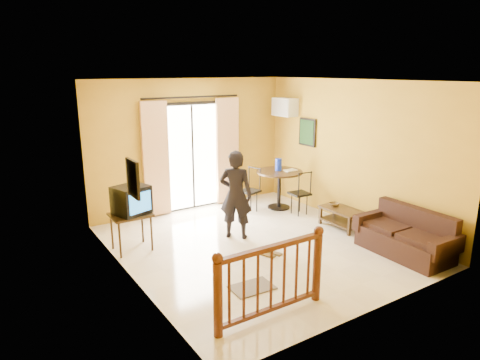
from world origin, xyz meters
TOP-DOWN VIEW (x-y plane):
  - ground at (0.00, 0.00)m, footprint 5.00×5.00m
  - room_shell at (0.00, 0.00)m, footprint 5.00×5.00m
  - balcony_door at (0.00, 2.43)m, footprint 2.25×0.14m
  - tv_table at (-1.90, 1.00)m, footprint 0.65×0.54m
  - television at (-1.87, 1.00)m, footprint 0.64×0.60m
  - picture_left at (-2.22, -0.20)m, footprint 0.05×0.42m
  - dining_table at (1.59, 1.45)m, footprint 1.01×1.01m
  - water_jug at (1.59, 1.49)m, footprint 0.14×0.14m
  - serving_tray at (1.80, 1.35)m, footprint 0.28×0.18m
  - dining_chairs at (1.30, 1.24)m, footprint 1.24×1.19m
  - air_conditioner at (2.09, 1.95)m, footprint 0.31×0.60m
  - botanical_print at (2.22, 1.30)m, footprint 0.05×0.50m
  - coffee_table at (1.85, -0.18)m, footprint 0.47×0.85m
  - bowl at (1.85, 0.03)m, footprint 0.21×0.21m
  - sofa at (1.85, -1.63)m, footprint 0.78×1.61m
  - standing_person at (-0.12, 0.52)m, footprint 0.69×0.68m
  - stair_balustrade at (-1.15, -1.90)m, footprint 1.63×0.13m
  - doormat at (-0.94, -1.20)m, footprint 0.62×0.43m
  - sandals at (-0.05, -0.46)m, footprint 0.32×0.27m

SIDE VIEW (x-z plane):
  - ground at x=0.00m, z-range 0.00..0.00m
  - dining_chairs at x=1.30m, z-range -0.47..0.47m
  - doormat at x=-0.94m, z-range 0.00..0.02m
  - sandals at x=-0.05m, z-range 0.00..0.03m
  - coffee_table at x=1.85m, z-range 0.06..0.44m
  - sofa at x=1.85m, z-range -0.10..0.67m
  - bowl at x=1.85m, z-range 0.38..0.44m
  - stair_balustrade at x=-1.15m, z-range 0.05..1.08m
  - tv_table at x=-1.90m, z-range 0.24..0.89m
  - dining_table at x=1.59m, z-range 0.25..1.08m
  - standing_person at x=-0.12m, z-range 0.00..1.61m
  - serving_tray at x=1.80m, z-range 0.84..0.86m
  - television at x=-1.87m, z-range 0.64..1.11m
  - water_jug at x=1.59m, z-range 0.84..1.10m
  - balcony_door at x=0.00m, z-range -0.04..2.42m
  - picture_left at x=-2.22m, z-range 1.29..1.81m
  - botanical_print at x=2.22m, z-range 1.35..1.95m
  - room_shell at x=0.00m, z-range -0.80..4.20m
  - air_conditioner at x=2.09m, z-range 1.95..2.35m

